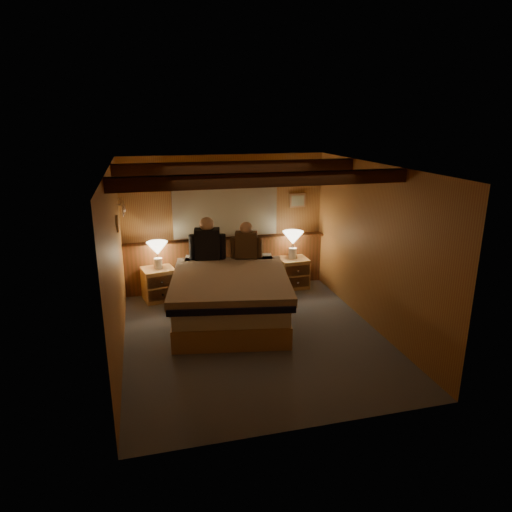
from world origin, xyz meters
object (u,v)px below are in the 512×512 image
object	(u,v)px
nightstand_left	(159,284)
lamp_right	(293,240)
person_left	(207,242)
lamp_left	(157,250)
bed	(230,296)
person_right	(246,243)
nightstand_right	(293,273)
duffel_bag	(182,302)

from	to	relation	value
nightstand_left	lamp_right	world-z (taller)	lamp_right
person_left	lamp_left	bearing A→B (deg)	170.34
bed	nightstand_left	world-z (taller)	bed
person_left	person_right	world-z (taller)	person_left
lamp_left	person_left	world-z (taller)	person_left
person_left	person_right	bearing A→B (deg)	0.10
nightstand_right	duffel_bag	size ratio (longest dim) A/B	1.16
lamp_left	person_left	size ratio (longest dim) A/B	0.62
lamp_left	bed	bearing A→B (deg)	-47.86
lamp_left	lamp_right	size ratio (longest dim) A/B	0.92
person_right	nightstand_right	bearing A→B (deg)	37.82
bed	duffel_bag	distance (m)	0.91
bed	nightstand_left	xyz separation A→B (m)	(-1.03, 1.11, -0.11)
lamp_left	duffel_bag	xyz separation A→B (m)	(0.31, -0.60, -0.74)
person_right	lamp_left	bearing A→B (deg)	-178.93
lamp_right	bed	bearing A→B (deg)	-140.43
lamp_right	person_right	world-z (taller)	person_right
duffel_bag	person_right	bearing A→B (deg)	13.47
bed	person_right	bearing A→B (deg)	69.74
bed	nightstand_right	size ratio (longest dim) A/B	4.46
duffel_bag	lamp_right	bearing A→B (deg)	19.76
bed	duffel_bag	xyz separation A→B (m)	(-0.70, 0.52, -0.25)
nightstand_right	bed	bearing A→B (deg)	-143.08
nightstand_right	lamp_right	xyz separation A→B (m)	(-0.01, 0.03, 0.62)
person_right	duffel_bag	distance (m)	1.43
nightstand_left	duffel_bag	distance (m)	0.68
bed	person_right	xyz separation A→B (m)	(0.42, 0.73, 0.61)
person_left	nightstand_left	bearing A→B (deg)	171.61
person_left	nightstand_right	bearing A→B (deg)	19.47
lamp_left	lamp_right	xyz separation A→B (m)	(2.40, 0.02, 0.02)
nightstand_left	person_left	xyz separation A→B (m)	(0.82, -0.27, 0.76)
bed	person_left	world-z (taller)	person_left
bed	nightstand_right	bearing A→B (deg)	48.48
nightstand_left	lamp_right	distance (m)	2.49
nightstand_left	person_left	bearing A→B (deg)	-29.98
bed	lamp_right	xyz separation A→B (m)	(1.38, 1.14, 0.51)
bed	person_left	xyz separation A→B (m)	(-0.21, 0.84, 0.65)
lamp_left	person_right	size ratio (longest dim) A/B	0.71
lamp_right	person_right	bearing A→B (deg)	-156.57
nightstand_right	nightstand_left	bearing A→B (deg)	178.54
lamp_left	nightstand_left	bearing A→B (deg)	-139.67
bed	person_right	size ratio (longest dim) A/B	3.80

